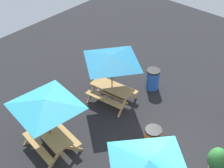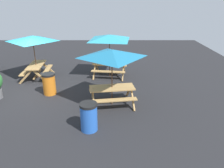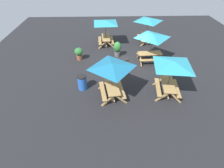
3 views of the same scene
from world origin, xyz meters
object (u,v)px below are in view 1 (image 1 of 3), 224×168
at_px(potted_plant_1, 217,161).
at_px(trash_bin_blue, 153,79).
at_px(picnic_table_4, 149,168).
at_px(picnic_table_1, 112,62).
at_px(trash_bin_orange, 153,139).
at_px(picnic_table_0, 46,107).

bearing_deg(potted_plant_1, trash_bin_blue, 150.26).
height_order(picnic_table_4, trash_bin_blue, picnic_table_4).
relative_size(picnic_table_1, trash_bin_orange, 2.38).
height_order(picnic_table_4, potted_plant_1, picnic_table_4).
bearing_deg(picnic_table_1, picnic_table_0, -95.97).
distance_m(picnic_table_0, picnic_table_1, 3.37).
bearing_deg(picnic_table_4, picnic_table_0, 90.45).
bearing_deg(picnic_table_0, picnic_table_4, 11.70).
relative_size(picnic_table_1, picnic_table_4, 1.00).
height_order(picnic_table_1, trash_bin_blue, picnic_table_1).
relative_size(picnic_table_0, potted_plant_1, 2.22).
bearing_deg(trash_bin_blue, trash_bin_orange, -54.17).
bearing_deg(picnic_table_0, picnic_table_1, 99.66).
xyz_separation_m(picnic_table_0, trash_bin_blue, (0.64, 5.22, -1.49)).
height_order(picnic_table_0, trash_bin_orange, picnic_table_0).
distance_m(picnic_table_1, trash_bin_orange, 3.36).
bearing_deg(trash_bin_blue, picnic_table_0, -96.95).
height_order(picnic_table_1, trash_bin_orange, picnic_table_1).
bearing_deg(picnic_table_4, potted_plant_1, -25.14).
height_order(trash_bin_blue, potted_plant_1, potted_plant_1).
distance_m(picnic_table_1, trash_bin_blue, 2.50).
xyz_separation_m(picnic_table_0, potted_plant_1, (4.90, 2.78, -1.27)).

